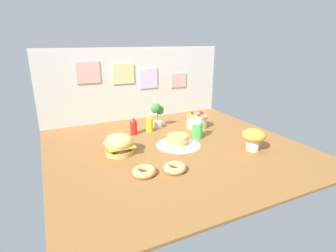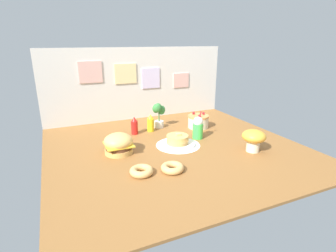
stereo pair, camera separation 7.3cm
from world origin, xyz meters
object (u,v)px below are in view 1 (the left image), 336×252
(burger, at_px, (119,144))
(mushroom_stool, at_px, (254,137))
(mustard_bottle, at_px, (150,124))
(ketchup_bottle, at_px, (134,126))
(layer_cake, at_px, (197,121))
(cream_soda_cup, at_px, (197,127))
(pancake_stack, at_px, (178,141))
(potted_plant, at_px, (157,114))
(donut_chocolate, at_px, (175,168))
(donut_pink_glaze, at_px, (144,171))

(burger, distance_m, mushroom_stool, 1.18)
(mustard_bottle, xyz_separation_m, mushroom_stool, (0.64, -0.87, 0.04))
(ketchup_bottle, height_order, mushroom_stool, mushroom_stool)
(mustard_bottle, bearing_deg, layer_cake, -10.50)
(layer_cake, height_order, cream_soda_cup, cream_soda_cup)
(pancake_stack, height_order, potted_plant, potted_plant)
(donut_chocolate, xyz_separation_m, potted_plant, (0.30, 1.00, 0.13))
(potted_plant, relative_size, mushroom_stool, 1.39)
(potted_plant, bearing_deg, ketchup_bottle, -162.23)
(potted_plant, bearing_deg, burger, -138.73)
(donut_pink_glaze, bearing_deg, ketchup_bottle, 76.13)
(layer_cake, relative_size, donut_chocolate, 1.34)
(cream_soda_cup, xyz_separation_m, mushroom_stool, (0.28, -0.48, 0.01))
(burger, distance_m, donut_pink_glaze, 0.45)
(burger, xyz_separation_m, donut_chocolate, (0.29, -0.49, -0.06))
(cream_soda_cup, bearing_deg, ketchup_bottle, 145.12)
(pancake_stack, distance_m, potted_plant, 0.57)
(ketchup_bottle, relative_size, cream_soda_cup, 0.67)
(cream_soda_cup, height_order, mushroom_stool, cream_soda_cup)
(burger, relative_size, potted_plant, 0.87)
(burger, xyz_separation_m, mushroom_stool, (1.09, -0.44, 0.04))
(donut_pink_glaze, bearing_deg, potted_plant, 61.26)
(cream_soda_cup, distance_m, donut_chocolate, 0.75)
(burger, distance_m, potted_plant, 0.78)
(pancake_stack, bearing_deg, burger, 174.85)
(potted_plant, bearing_deg, layer_cake, -24.29)
(cream_soda_cup, bearing_deg, donut_pink_glaze, -147.37)
(mushroom_stool, bearing_deg, potted_plant, 118.15)
(ketchup_bottle, relative_size, mushroom_stool, 0.91)
(cream_soda_cup, distance_m, mushroom_stool, 0.56)
(burger, height_order, mushroom_stool, mushroom_stool)
(burger, bearing_deg, layer_cake, 18.49)
(pancake_stack, relative_size, layer_cake, 1.36)
(cream_soda_cup, height_order, donut_pink_glaze, cream_soda_cup)
(layer_cake, height_order, ketchup_bottle, ketchup_bottle)
(layer_cake, xyz_separation_m, donut_pink_glaze, (-0.93, -0.78, -0.04))
(donut_pink_glaze, bearing_deg, layer_cake, 39.92)
(pancake_stack, distance_m, layer_cake, 0.58)
(donut_chocolate, relative_size, potted_plant, 0.61)
(ketchup_bottle, distance_m, mushroom_stool, 1.19)
(ketchup_bottle, distance_m, donut_chocolate, 0.91)
(ketchup_bottle, relative_size, donut_chocolate, 1.08)
(donut_chocolate, bearing_deg, pancake_stack, 59.60)
(pancake_stack, height_order, ketchup_bottle, ketchup_bottle)
(donut_pink_glaze, distance_m, mushroom_stool, 1.04)
(ketchup_bottle, height_order, cream_soda_cup, cream_soda_cup)
(donut_pink_glaze, bearing_deg, pancake_stack, 39.12)
(ketchup_bottle, xyz_separation_m, donut_chocolate, (0.02, -0.90, -0.06))
(burger, xyz_separation_m, pancake_stack, (0.55, -0.05, -0.04))
(mustard_bottle, distance_m, mushroom_stool, 1.08)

